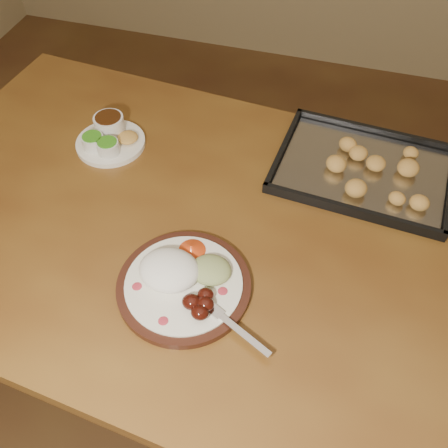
% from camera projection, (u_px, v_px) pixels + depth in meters
% --- Properties ---
extents(ground, '(4.00, 4.00, 0.00)m').
position_uv_depth(ground, '(254.00, 397.00, 1.60)').
color(ground, brown).
rests_on(ground, ground).
extents(dining_table, '(1.58, 1.04, 0.75)m').
position_uv_depth(dining_table, '(212.00, 253.00, 1.16)').
color(dining_table, brown).
rests_on(dining_table, ground).
extents(dinner_plate, '(0.33, 0.26, 0.06)m').
position_uv_depth(dinner_plate, '(183.00, 280.00, 0.98)').
color(dinner_plate, '#33160E').
rests_on(dinner_plate, dining_table).
extents(condiment_saucer, '(0.17, 0.17, 0.06)m').
position_uv_depth(condiment_saucer, '(109.00, 137.00, 1.25)').
color(condiment_saucer, white).
rests_on(condiment_saucer, dining_table).
extents(baking_tray, '(0.43, 0.34, 0.04)m').
position_uv_depth(baking_tray, '(364.00, 169.00, 1.19)').
color(baking_tray, black).
rests_on(baking_tray, dining_table).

